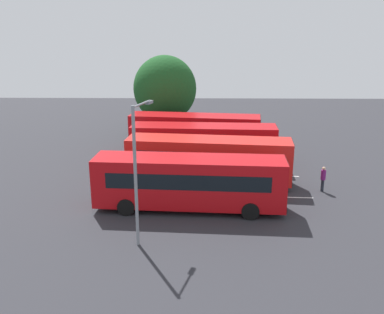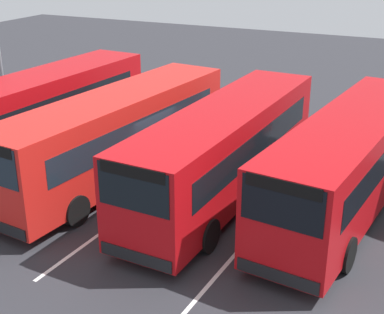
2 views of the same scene
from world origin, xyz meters
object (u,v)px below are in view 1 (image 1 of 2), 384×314
Objects in this scene: bus_far_right at (195,131)px; pedestrian at (323,177)px; street_lamp at (137,166)px; depot_tree at (165,89)px; bus_far_left at (190,181)px; bus_center_left at (209,159)px; bus_center_right at (204,143)px.

bus_far_right reaches higher than pedestrian.
depot_tree reaches higher than street_lamp.
depot_tree is at bearing 102.39° from bus_far_left.
pedestrian is 0.22× the size of depot_tree.
depot_tree is at bearing 124.00° from bus_far_right.
pedestrian is 19.54m from depot_tree.
bus_center_left is (1.22, 4.47, 0.00)m from bus_far_left.
street_lamp is 0.90× the size of depot_tree.
bus_center_left is 1.61× the size of street_lamp.
bus_center_right is 6.58× the size of pedestrian.
depot_tree is at bearing 112.29° from bus_center_left.
bus_center_right is 1.60× the size of street_lamp.
bus_far_right is at bearing 103.17° from bus_center_right.
street_lamp is (-11.16, -7.28, 3.08)m from pedestrian.
bus_far_right is at bearing 92.87° from bus_far_left.
depot_tree reaches higher than bus_far_right.
bus_center_right is 0.99× the size of bus_far_right.
bus_far_right is 1.61× the size of street_lamp.
bus_center_left is 8.22m from bus_far_right.
bus_far_left is at bearing -99.23° from bus_center_left.
bus_far_right is at bearing -56.42° from pedestrian.
bus_far_right is 12.83m from pedestrian.
bus_center_right is at bearing -43.58° from pedestrian.
depot_tree is (-4.05, 13.95, 2.89)m from bus_center_left.
depot_tree reaches higher than pedestrian.
pedestrian is 0.24× the size of street_lamp.
street_lamp is at bearing -101.91° from bus_center_right.
street_lamp reaches higher than pedestrian.
bus_center_left is 1.44× the size of depot_tree.
depot_tree is (-0.39, 22.62, 0.57)m from street_lamp.
pedestrian is at bearing -40.82° from street_lamp.
bus_far_left is 4.63m from bus_center_left.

